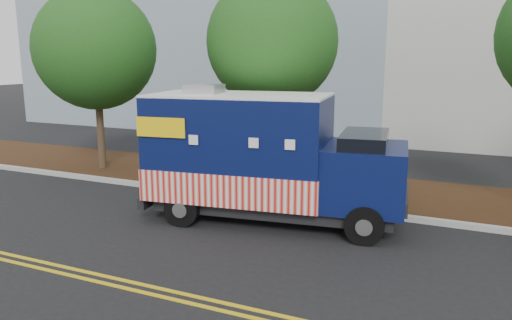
% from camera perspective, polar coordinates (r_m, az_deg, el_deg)
% --- Properties ---
extents(ground, '(120.00, 120.00, 0.00)m').
position_cam_1_polar(ground, '(13.63, -3.80, -6.10)').
color(ground, black).
rests_on(ground, ground).
extents(curb, '(120.00, 0.18, 0.15)m').
position_cam_1_polar(curb, '(14.80, -1.25, -4.32)').
color(curb, '#9E9E99').
rests_on(curb, ground).
extents(mulch_strip, '(120.00, 4.00, 0.15)m').
position_cam_1_polar(mulch_strip, '(16.66, 1.87, -2.50)').
color(mulch_strip, black).
rests_on(mulch_strip, ground).
extents(centerline_near, '(120.00, 0.10, 0.01)m').
position_cam_1_polar(centerline_near, '(10.19, -15.97, -12.84)').
color(centerline_near, gold).
rests_on(centerline_near, ground).
extents(centerline_far, '(120.00, 0.10, 0.01)m').
position_cam_1_polar(centerline_far, '(10.02, -16.91, -13.34)').
color(centerline_far, gold).
rests_on(centerline_far, ground).
extents(tree_a, '(4.27, 4.27, 6.56)m').
position_cam_1_polar(tree_a, '(18.87, -17.88, 11.95)').
color(tree_a, '#38281C').
rests_on(tree_a, ground).
extents(tree_b, '(4.09, 4.09, 6.67)m').
position_cam_1_polar(tree_b, '(15.94, 1.86, 13.33)').
color(tree_b, '#38281C').
rests_on(tree_b, ground).
extents(sign_post, '(0.06, 0.06, 2.40)m').
position_cam_1_polar(sign_post, '(15.80, -5.77, 0.85)').
color(sign_post, '#473828').
rests_on(sign_post, ground).
extents(food_truck, '(6.84, 3.31, 3.47)m').
position_cam_1_polar(food_truck, '(12.76, 0.65, -0.01)').
color(food_truck, black).
rests_on(food_truck, ground).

